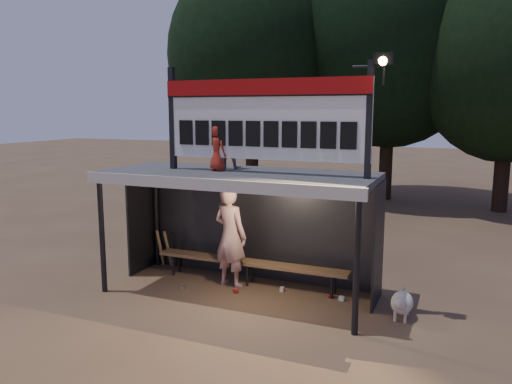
# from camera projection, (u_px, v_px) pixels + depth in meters

# --- Properties ---
(ground) EXTENTS (80.00, 80.00, 0.00)m
(ground) POSITION_uv_depth(u_px,v_px,m) (238.00, 293.00, 9.46)
(ground) COLOR brown
(ground) RESTS_ON ground
(player) EXTENTS (0.83, 0.65, 2.02)m
(player) POSITION_uv_depth(u_px,v_px,m) (230.00, 236.00, 9.71)
(player) COLOR silver
(player) RESTS_ON ground
(child_a) EXTENTS (0.53, 0.43, 1.02)m
(child_a) POSITION_uv_depth(u_px,v_px,m) (229.00, 142.00, 9.51)
(child_a) COLOR slate
(child_a) RESTS_ON dugout_shelter
(child_b) EXTENTS (0.49, 0.45, 0.85)m
(child_b) POSITION_uv_depth(u_px,v_px,m) (217.00, 148.00, 9.18)
(child_b) COLOR #AB291A
(child_b) RESTS_ON dugout_shelter
(dugout_shelter) EXTENTS (5.10, 2.08, 2.32)m
(dugout_shelter) POSITION_uv_depth(u_px,v_px,m) (243.00, 195.00, 9.38)
(dugout_shelter) COLOR #424245
(dugout_shelter) RESTS_ON ground
(scoreboard_assembly) EXTENTS (4.10, 0.27, 1.99)m
(scoreboard_assembly) POSITION_uv_depth(u_px,v_px,m) (266.00, 116.00, 8.69)
(scoreboard_assembly) COLOR black
(scoreboard_assembly) RESTS_ON dugout_shelter
(bench) EXTENTS (4.00, 0.35, 0.48)m
(bench) POSITION_uv_depth(u_px,v_px,m) (250.00, 263.00, 9.89)
(bench) COLOR brown
(bench) RESTS_ON ground
(tree_left) EXTENTS (6.46, 6.46, 9.27)m
(tree_left) POSITION_uv_depth(u_px,v_px,m) (252.00, 55.00, 19.18)
(tree_left) COLOR #312216
(tree_left) RESTS_ON ground
(tree_mid) EXTENTS (7.22, 7.22, 10.36)m
(tree_mid) POSITION_uv_depth(u_px,v_px,m) (391.00, 36.00, 18.53)
(tree_mid) COLOR #2E2114
(tree_mid) RESTS_ON ground
(tree_right) EXTENTS (6.08, 6.08, 8.72)m
(tree_right) POSITION_uv_depth(u_px,v_px,m) (511.00, 55.00, 16.25)
(tree_right) COLOR black
(tree_right) RESTS_ON ground
(dog) EXTENTS (0.36, 0.81, 0.49)m
(dog) POSITION_uv_depth(u_px,v_px,m) (402.00, 303.00, 8.26)
(dog) COLOR white
(dog) RESTS_ON ground
(bats) EXTENTS (0.48, 0.33, 0.84)m
(bats) POSITION_uv_depth(u_px,v_px,m) (168.00, 249.00, 10.92)
(bats) COLOR #A77F4E
(bats) RESTS_ON ground
(litter) EXTENTS (3.10, 0.79, 0.08)m
(litter) POSITION_uv_depth(u_px,v_px,m) (274.00, 292.00, 9.40)
(litter) COLOR #A62F1C
(litter) RESTS_ON ground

